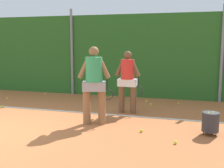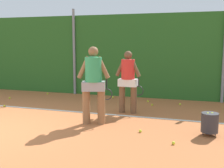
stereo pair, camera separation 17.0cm
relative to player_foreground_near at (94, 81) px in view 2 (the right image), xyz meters
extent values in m
plane|color=#B76638|center=(-2.17, 0.12, -1.06)|extent=(28.57, 28.57, 0.00)
cube|color=#286023|center=(-2.17, 3.75, 0.43)|extent=(18.57, 0.25, 2.99)
cylinder|color=gray|center=(-2.17, 3.58, 0.55)|extent=(0.10, 0.10, 3.23)
cylinder|color=gray|center=(3.19, 3.58, 0.55)|extent=(0.10, 0.10, 3.23)
cube|color=white|center=(-2.17, 0.97, -1.06)|extent=(13.57, 0.10, 0.01)
cylinder|color=#8C603D|center=(-0.18, -0.06, -0.65)|extent=(0.18, 0.18, 0.83)
cylinder|color=#8C603D|center=(0.17, 0.05, -0.65)|extent=(0.18, 0.18, 0.83)
cube|color=#99999E|center=(0.00, 0.00, -0.12)|extent=(0.62, 0.47, 0.22)
cylinder|color=#339E60|center=(0.00, 0.00, 0.29)|extent=(0.41, 0.41, 0.59)
sphere|color=#8C603D|center=(0.00, 0.00, 0.71)|extent=(0.24, 0.24, 0.24)
cylinder|color=#8C603D|center=(-0.22, -0.07, 0.33)|extent=(0.33, 0.18, 0.56)
cylinder|color=#8C603D|center=(0.22, 0.07, 0.33)|extent=(0.33, 0.18, 0.56)
cylinder|color=black|center=(0.29, 0.14, -0.06)|extent=(0.03, 0.03, 0.28)
torus|color=#26262B|center=(0.29, 0.14, -0.33)|extent=(0.28, 0.11, 0.28)
cylinder|color=brown|center=(0.36, 1.31, -0.68)|extent=(0.17, 0.17, 0.77)
cylinder|color=brown|center=(0.70, 1.29, -0.68)|extent=(0.17, 0.17, 0.77)
cube|color=white|center=(0.53, 1.30, -0.19)|extent=(0.52, 0.32, 0.21)
cylinder|color=red|center=(0.53, 1.30, 0.19)|extent=(0.38, 0.38, 0.55)
sphere|color=brown|center=(0.53, 1.30, 0.58)|extent=(0.22, 0.22, 0.22)
cylinder|color=brown|center=(0.31, 1.31, 0.23)|extent=(0.31, 0.11, 0.51)
cylinder|color=brown|center=(0.74, 1.29, 0.23)|extent=(0.31, 0.11, 0.51)
cylinder|color=black|center=(0.83, 1.34, -0.14)|extent=(0.03, 0.03, 0.28)
torus|color=#26262B|center=(0.83, 1.34, -0.41)|extent=(0.28, 0.03, 0.28)
cylinder|color=#2D2D33|center=(2.69, -0.09, -0.77)|extent=(0.36, 0.36, 0.42)
cylinder|color=#2D2D33|center=(2.81, -0.09, -1.02)|extent=(0.02, 0.02, 0.08)
cylinder|color=#2D2D33|center=(2.56, -0.09, -1.02)|extent=(0.02, 0.02, 0.08)
cylinder|color=#2D2D33|center=(2.69, 0.03, -1.02)|extent=(0.02, 0.02, 0.08)
sphere|color=#CCDB33|center=(2.73, -0.06, -0.58)|extent=(0.07, 0.07, 0.07)
sphere|color=#CCDB33|center=(2.64, -0.11, -0.58)|extent=(0.07, 0.07, 0.07)
sphere|color=#CCDB33|center=(0.83, 2.90, -1.03)|extent=(0.07, 0.07, 0.07)
sphere|color=#CCDB33|center=(-3.13, 3.16, -1.03)|extent=(0.07, 0.07, 0.07)
sphere|color=#CCDB33|center=(-3.97, 1.98, -1.03)|extent=(0.07, 0.07, 0.07)
sphere|color=#CCDB33|center=(1.89, 2.75, -1.03)|extent=(0.07, 0.07, 0.07)
sphere|color=#CCDB33|center=(-0.51, 3.22, -1.03)|extent=(0.07, 0.07, 0.07)
sphere|color=#CCDB33|center=(1.23, -0.32, -1.03)|extent=(0.07, 0.07, 0.07)
sphere|color=#CCDB33|center=(-3.32, 0.87, -1.03)|extent=(0.07, 0.07, 0.07)
sphere|color=#CCDB33|center=(2.00, -0.87, -1.03)|extent=(0.07, 0.07, 0.07)
sphere|color=#CCDB33|center=(1.05, 2.39, -1.03)|extent=(0.07, 0.07, 0.07)
camera|label=1|loc=(2.25, -6.30, 0.93)|focal=44.87mm
camera|label=2|loc=(2.41, -6.25, 0.93)|focal=44.87mm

